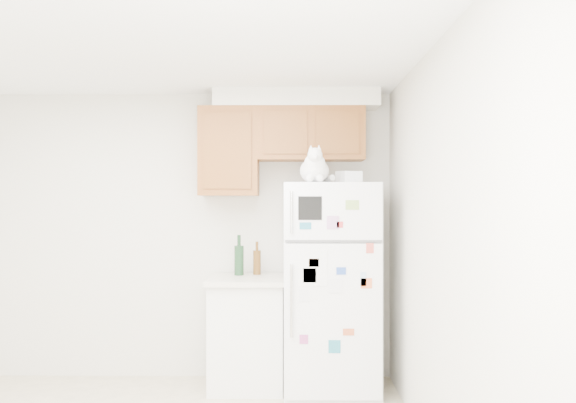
{
  "coord_description": "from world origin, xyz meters",
  "views": [
    {
      "loc": [
        1.05,
        -3.39,
        1.56
      ],
      "look_at": [
        1.01,
        1.55,
        1.55
      ],
      "focal_mm": 38.0,
      "sensor_mm": 36.0,
      "label": 1
    }
  ],
  "objects_px": {
    "refrigerator": "(331,287)",
    "base_counter": "(247,332)",
    "bottle_green": "(239,255)",
    "bottle_amber": "(257,258)",
    "storage_box_front": "(351,177)",
    "cat": "(315,169)",
    "storage_box_back": "(349,177)"
  },
  "relations": [
    {
      "from": "base_counter",
      "to": "bottle_amber",
      "type": "bearing_deg",
      "value": 68.17
    },
    {
      "from": "storage_box_front",
      "to": "bottle_green",
      "type": "xyz_separation_m",
      "value": [
        -0.92,
        0.35,
        -0.65
      ]
    },
    {
      "from": "refrigerator",
      "to": "bottle_amber",
      "type": "xyz_separation_m",
      "value": [
        -0.62,
        0.25,
        0.21
      ]
    },
    {
      "from": "storage_box_front",
      "to": "bottle_green",
      "type": "bearing_deg",
      "value": 141.34
    },
    {
      "from": "base_counter",
      "to": "storage_box_front",
      "type": "distance_m",
      "value": 1.55
    },
    {
      "from": "cat",
      "to": "bottle_green",
      "type": "distance_m",
      "value": 1.04
    },
    {
      "from": "cat",
      "to": "bottle_amber",
      "type": "relative_size",
      "value": 1.45
    },
    {
      "from": "storage_box_back",
      "to": "storage_box_front",
      "type": "height_order",
      "value": "storage_box_back"
    },
    {
      "from": "storage_box_front",
      "to": "base_counter",
      "type": "bearing_deg",
      "value": 147.34
    },
    {
      "from": "refrigerator",
      "to": "cat",
      "type": "distance_m",
      "value": 0.99
    },
    {
      "from": "cat",
      "to": "storage_box_front",
      "type": "bearing_deg",
      "value": 13.16
    },
    {
      "from": "refrigerator",
      "to": "base_counter",
      "type": "bearing_deg",
      "value": 173.9
    },
    {
      "from": "storage_box_back",
      "to": "base_counter",
      "type": "bearing_deg",
      "value": 155.55
    },
    {
      "from": "refrigerator",
      "to": "bottle_green",
      "type": "xyz_separation_m",
      "value": [
        -0.77,
        0.2,
        0.24
      ]
    },
    {
      "from": "storage_box_back",
      "to": "bottle_amber",
      "type": "distance_m",
      "value": 1.05
    },
    {
      "from": "storage_box_back",
      "to": "refrigerator",
      "type": "bearing_deg",
      "value": 179.93
    },
    {
      "from": "storage_box_front",
      "to": "refrigerator",
      "type": "bearing_deg",
      "value": 118.02
    },
    {
      "from": "bottle_amber",
      "to": "storage_box_back",
      "type": "bearing_deg",
      "value": -13.06
    },
    {
      "from": "cat",
      "to": "storage_box_front",
      "type": "relative_size",
      "value": 2.75
    },
    {
      "from": "storage_box_back",
      "to": "bottle_amber",
      "type": "bearing_deg",
      "value": 142.87
    },
    {
      "from": "refrigerator",
      "to": "storage_box_back",
      "type": "xyz_separation_m",
      "value": [
        0.15,
        0.07,
        0.9
      ]
    },
    {
      "from": "bottle_green",
      "to": "bottle_amber",
      "type": "relative_size",
      "value": 1.21
    },
    {
      "from": "refrigerator",
      "to": "cat",
      "type": "relative_size",
      "value": 4.12
    },
    {
      "from": "bottle_amber",
      "to": "cat",
      "type": "bearing_deg",
      "value": -43.91
    },
    {
      "from": "base_counter",
      "to": "bottle_green",
      "type": "relative_size",
      "value": 2.68
    },
    {
      "from": "refrigerator",
      "to": "bottle_amber",
      "type": "bearing_deg",
      "value": 158.24
    },
    {
      "from": "base_counter",
      "to": "cat",
      "type": "distance_m",
      "value": 1.48
    },
    {
      "from": "storage_box_back",
      "to": "storage_box_front",
      "type": "relative_size",
      "value": 1.2
    },
    {
      "from": "cat",
      "to": "base_counter",
      "type": "bearing_deg",
      "value": 152.26
    },
    {
      "from": "storage_box_back",
      "to": "bottle_green",
      "type": "bearing_deg",
      "value": 147.71
    },
    {
      "from": "base_counter",
      "to": "bottle_green",
      "type": "distance_m",
      "value": 0.65
    },
    {
      "from": "base_counter",
      "to": "bottle_amber",
      "type": "relative_size",
      "value": 3.24
    }
  ]
}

